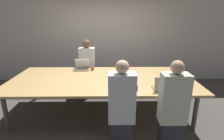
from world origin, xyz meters
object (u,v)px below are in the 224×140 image
laptop_far_midleft (82,67)px  person_near_right (173,108)px  laptop_near_midright (120,88)px  stapler (120,79)px  person_near_midright (122,107)px  cup_far_midleft (93,68)px  person_far_midleft (88,67)px  cup_near_midright (136,88)px  laptop_near_right (163,86)px

laptop_far_midleft → person_near_right: (1.60, -1.71, -0.16)m
laptop_near_midright → person_near_right: size_ratio=0.25×
laptop_far_midleft → stapler: bearing=-40.5°
person_near_midright → laptop_far_midleft: (-0.83, 1.67, 0.16)m
person_near_midright → cup_far_midleft: 1.73m
laptop_near_midright → person_near_midright: 0.39m
person_far_midleft → person_near_midright: bearing=-70.0°
cup_far_midleft → cup_near_midright: bearing=-54.5°
laptop_near_midright → laptop_far_midleft: 1.56m
laptop_near_midright → person_near_right: 0.87m
cup_far_midleft → laptop_far_midleft: bearing=167.6°
cup_far_midleft → person_near_midright: bearing=-70.2°
cup_far_midleft → stapler: size_ratio=0.60×
person_near_midright → laptop_near_right: (0.73, 0.43, 0.16)m
laptop_far_midleft → stapler: (0.86, -0.73, -0.05)m
laptop_far_midleft → stapler: laptop_far_midleft is taller
person_near_midright → laptop_near_right: 0.86m
person_far_midleft → laptop_near_right: person_far_midleft is taller
laptop_near_midright → cup_near_midright: 0.28m
person_far_midleft → person_near_right: 2.63m
person_near_right → person_near_midright: bearing=-2.3°
laptop_far_midleft → stapler: 1.13m
laptop_near_midright → stapler: laptop_near_midright is taller
laptop_far_midleft → person_far_midleft: size_ratio=0.24×
person_far_midleft → laptop_far_midleft: bearing=-98.7°
laptop_near_midright → stapler: 0.59m
person_far_midleft → stapler: person_far_midleft is taller
laptop_near_midright → person_near_midright: size_ratio=0.25×
laptop_far_midleft → laptop_near_right: (1.56, -1.25, -0.00)m
cup_near_midright → laptop_near_right: size_ratio=0.27×
laptop_far_midleft → cup_near_midright: bearing=-48.7°
cup_near_midright → laptop_far_midleft: bearing=131.3°
laptop_near_midright → person_near_midright: (-0.00, -0.35, -0.16)m
person_far_midleft → stapler: (0.79, -1.16, 0.10)m
laptop_near_midright → person_far_midleft: bearing=-66.4°
cup_near_midright → cup_far_midleft: size_ratio=0.91×
laptop_near_midright → cup_near_midright: size_ratio=4.21×
cup_near_midright → laptop_near_right: laptop_near_right is taller
person_near_midright → laptop_near_right: person_near_midright is taller
cup_far_midleft → laptop_near_right: (1.32, -1.19, 0.02)m
laptop_far_midleft → person_near_midright: bearing=-63.6°
person_far_midleft → person_near_right: (1.53, -2.14, -0.01)m
stapler → person_near_right: bearing=-64.8°
laptop_near_right → cup_near_midright: bearing=0.9°
person_near_midright → laptop_near_right: size_ratio=4.52×
laptop_near_right → person_near_right: 0.49m
person_near_midright → stapler: person_near_midright is taller
person_near_midright → cup_near_midright: bearing=-122.6°
person_far_midleft → person_near_right: bearing=-54.4°
person_far_midleft → cup_near_midright: bearing=-58.4°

